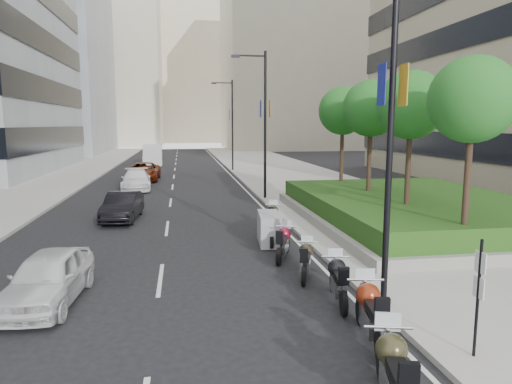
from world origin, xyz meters
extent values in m
plane|color=black|center=(0.00, 0.00, 0.00)|extent=(160.00, 160.00, 0.00)
cube|color=#9E9B93|center=(9.00, 30.00, 0.07)|extent=(10.00, 100.00, 0.15)
cube|color=#9E9B93|center=(-12.00, 30.00, 0.07)|extent=(8.00, 100.00, 0.15)
cube|color=silver|center=(3.70, 30.00, 0.01)|extent=(0.12, 100.00, 0.01)
cube|color=silver|center=(-1.50, 30.00, 0.01)|extent=(0.12, 100.00, 0.01)
cube|color=gray|center=(-24.00, 70.00, 15.00)|extent=(22.00, 26.00, 30.00)
cube|color=#B7AD93|center=(22.00, 80.00, 18.00)|extent=(28.00, 24.00, 36.00)
cube|color=#B7AD93|center=(-18.00, 100.00, 17.00)|extent=(26.00, 24.00, 34.00)
cube|color=#B7AD93|center=(2.00, 120.00, 19.00)|extent=(30.00, 24.00, 38.00)
cube|color=gray|center=(10.00, 10.00, 0.35)|extent=(10.00, 14.00, 0.40)
cube|color=#1C3F12|center=(10.00, 10.00, 0.95)|extent=(9.40, 13.40, 0.80)
cylinder|color=#332319|center=(8.50, 4.00, 2.55)|extent=(0.22, 0.22, 4.00)
sphere|color=#1A531A|center=(8.50, 4.00, 5.45)|extent=(2.80, 2.80, 2.80)
cylinder|color=#332319|center=(8.50, 8.00, 2.55)|extent=(0.22, 0.22, 4.00)
sphere|color=#1A531A|center=(8.50, 8.00, 5.45)|extent=(2.80, 2.80, 2.80)
cylinder|color=#332319|center=(8.50, 12.00, 2.55)|extent=(0.22, 0.22, 4.00)
sphere|color=#1A531A|center=(8.50, 12.00, 5.45)|extent=(2.80, 2.80, 2.80)
cylinder|color=#332319|center=(8.50, 16.00, 2.55)|extent=(0.22, 0.22, 4.00)
sphere|color=#1A531A|center=(8.50, 16.00, 5.45)|extent=(2.80, 2.80, 2.80)
cylinder|color=black|center=(4.30, 1.00, 4.50)|extent=(0.16, 0.16, 9.00)
cube|color=gold|center=(4.58, 1.00, 5.60)|extent=(0.02, 0.45, 1.00)
cube|color=navy|center=(4.02, 1.00, 5.60)|extent=(0.02, 0.45, 1.00)
cylinder|color=black|center=(4.30, 18.00, 4.50)|extent=(0.16, 0.16, 9.00)
cylinder|color=black|center=(3.40, 18.00, 8.70)|extent=(1.80, 0.10, 0.10)
cube|color=black|center=(2.50, 18.00, 8.65)|extent=(0.50, 0.22, 0.14)
cube|color=gold|center=(4.58, 18.00, 5.60)|extent=(0.02, 0.45, 1.00)
cube|color=navy|center=(4.02, 18.00, 5.60)|extent=(0.02, 0.45, 1.00)
cylinder|color=black|center=(4.30, 36.00, 4.50)|extent=(0.16, 0.16, 9.00)
cylinder|color=black|center=(3.40, 36.00, 8.70)|extent=(1.80, 0.10, 0.10)
cube|color=black|center=(2.50, 36.00, 8.65)|extent=(0.50, 0.22, 0.14)
cube|color=gold|center=(4.58, 36.00, 5.60)|extent=(0.02, 0.45, 1.00)
cube|color=navy|center=(4.02, 36.00, 5.60)|extent=(0.02, 0.45, 1.00)
cylinder|color=black|center=(4.80, -2.00, 1.25)|extent=(0.06, 0.06, 2.50)
cube|color=silver|center=(4.80, -2.00, 2.05)|extent=(0.02, 0.32, 0.42)
cube|color=silver|center=(4.80, -2.00, 1.55)|extent=(0.02, 0.32, 0.42)
cylinder|color=black|center=(2.73, -2.38, 0.35)|extent=(0.30, 0.70, 0.69)
sphere|color=#34321D|center=(2.59, -2.95, 0.96)|extent=(0.53, 0.53, 0.53)
cube|color=black|center=(2.42, -3.63, 0.89)|extent=(0.50, 0.89, 0.18)
cylinder|color=silver|center=(2.66, -2.65, 1.20)|extent=(0.81, 0.25, 0.06)
cylinder|color=black|center=(2.98, -1.77, 0.35)|extent=(0.25, 0.70, 0.69)
cylinder|color=black|center=(3.28, -0.01, 0.35)|extent=(0.25, 0.70, 0.69)
cube|color=silver|center=(3.12, -0.95, 0.54)|extent=(0.49, 0.99, 0.47)
sphere|color=maroon|center=(3.18, -0.59, 0.96)|extent=(0.54, 0.54, 0.54)
cube|color=black|center=(3.06, -1.28, 0.89)|extent=(0.45, 0.88, 0.18)
cylinder|color=silver|center=(3.23, -0.29, 1.20)|extent=(0.82, 0.19, 0.06)
cylinder|color=black|center=(3.06, 0.57, 0.31)|extent=(0.23, 0.64, 0.63)
cylinder|color=black|center=(3.34, 2.16, 0.31)|extent=(0.23, 0.64, 0.63)
cube|color=silver|center=(3.19, 1.32, 0.48)|extent=(0.45, 0.90, 0.42)
sphere|color=black|center=(3.25, 1.65, 0.87)|extent=(0.48, 0.48, 0.48)
cube|color=black|center=(3.14, 1.02, 0.81)|extent=(0.41, 0.79, 0.16)
cylinder|color=silver|center=(3.30, 1.92, 1.09)|extent=(0.74, 0.18, 0.05)
cylinder|color=black|center=(2.65, 2.76, 0.28)|extent=(0.29, 0.57, 0.57)
cylinder|color=black|center=(3.13, 4.15, 0.28)|extent=(0.29, 0.57, 0.57)
cube|color=silver|center=(2.88, 3.41, 0.44)|extent=(0.52, 0.83, 0.39)
sphere|color=black|center=(2.98, 3.70, 0.79)|extent=(0.44, 0.44, 0.44)
cube|color=black|center=(2.78, 3.15, 0.73)|extent=(0.47, 0.73, 0.15)
cylinder|color=silver|center=(3.06, 3.93, 0.99)|extent=(0.66, 0.27, 0.05)
cylinder|color=black|center=(2.35, 4.79, 0.30)|extent=(0.34, 0.60, 0.60)
cylinder|color=black|center=(2.95, 6.21, 0.30)|extent=(0.34, 0.60, 0.60)
cube|color=silver|center=(2.63, 5.45, 0.46)|extent=(0.59, 0.87, 0.41)
sphere|color=maroon|center=(2.75, 5.75, 0.83)|extent=(0.46, 0.46, 0.46)
cube|color=black|center=(2.52, 5.19, 0.77)|extent=(0.53, 0.77, 0.15)
cylinder|color=silver|center=(2.85, 5.99, 1.04)|extent=(0.68, 0.32, 0.05)
cylinder|color=black|center=(2.48, 6.82, 0.29)|extent=(0.17, 0.60, 0.59)
cylinder|color=black|center=(2.62, 8.33, 0.29)|extent=(0.17, 0.60, 0.59)
cube|color=gray|center=(2.55, 7.57, 0.62)|extent=(0.99, 2.06, 1.19)
cylinder|color=black|center=(2.89, 8.91, 0.31)|extent=(0.28, 0.63, 0.62)
cylinder|color=black|center=(3.33, 10.46, 0.31)|extent=(0.28, 0.63, 0.62)
cube|color=silver|center=(3.09, 9.63, 0.48)|extent=(0.52, 0.91, 0.42)
sphere|color=#2C2D19|center=(3.18, 9.95, 0.87)|extent=(0.48, 0.48, 0.48)
cube|color=black|center=(3.01, 9.34, 0.81)|extent=(0.48, 0.80, 0.16)
cylinder|color=silver|center=(3.26, 10.21, 1.09)|extent=(0.73, 0.25, 0.05)
imported|color=silver|center=(-4.30, 2.61, 0.69)|extent=(1.91, 4.14, 1.37)
imported|color=black|center=(-3.69, 13.18, 0.68)|extent=(1.77, 4.24, 1.37)
imported|color=white|center=(-4.05, 23.98, 0.72)|extent=(2.36, 5.08, 1.44)
imported|color=#611E0B|center=(-3.95, 29.51, 0.75)|extent=(2.64, 5.48, 1.50)
cube|color=silver|center=(-4.09, 45.55, 1.14)|extent=(2.21, 5.48, 2.28)
cube|color=silver|center=(-4.09, 43.49, 0.60)|extent=(2.10, 1.36, 1.19)
cylinder|color=black|center=(-4.96, 43.59, 0.38)|extent=(0.27, 0.76, 0.76)
cylinder|color=black|center=(-3.22, 43.59, 0.38)|extent=(0.27, 0.76, 0.76)
cylinder|color=black|center=(-4.96, 47.28, 0.38)|extent=(0.27, 0.76, 0.76)
cylinder|color=black|center=(-3.22, 47.28, 0.38)|extent=(0.27, 0.76, 0.76)
camera|label=1|loc=(-0.78, -9.58, 4.65)|focal=32.00mm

